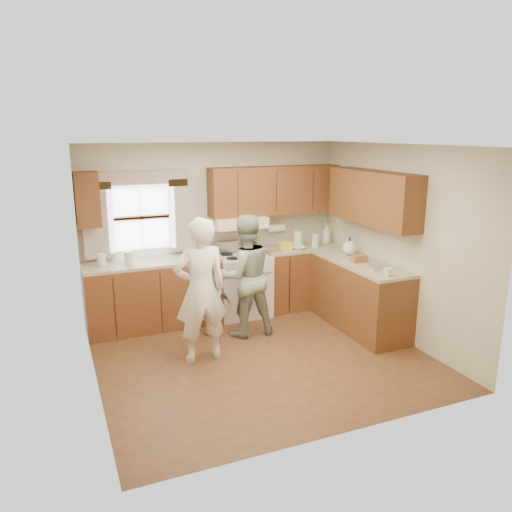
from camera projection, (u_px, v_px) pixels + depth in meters
name	position (u px, v px, depth m)	size (l,w,h in m)	color
room	(261.00, 256.00, 5.74)	(3.80, 3.80, 3.80)	#4D2C18
kitchen_fixtures	(271.00, 263.00, 7.03)	(3.80, 2.25, 2.15)	#4F2711
stove	(241.00, 284.00, 7.33)	(0.76, 0.67, 1.07)	silver
woman_left	(201.00, 290.00, 5.76)	(0.63, 0.41, 1.72)	white
woman_right	(245.00, 276.00, 6.52)	(0.79, 0.61, 1.62)	#24402A
child	(213.00, 306.00, 6.58)	(0.48, 0.20, 0.82)	gray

